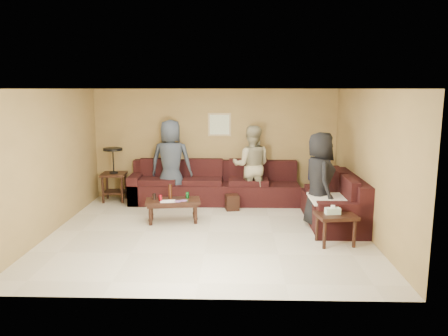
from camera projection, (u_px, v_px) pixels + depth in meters
The scene contains 10 objects.
room at pixel (208, 139), 7.42m from camera, with size 5.60×5.50×2.50m.
sectional_sofa at pixel (252, 194), 9.13m from camera, with size 4.65×2.90×0.97m.
coffee_table at pixel (173, 203), 8.28m from camera, with size 1.08×0.65×0.71m.
end_table_left at pixel (114, 173), 9.77m from camera, with size 0.56×0.56×1.20m.
side_table_right at pixel (335, 218), 7.06m from camera, with size 0.68×0.58×0.65m.
waste_bin at pixel (232, 202), 9.12m from camera, with size 0.27×0.27×0.32m, color black.
wall_art at pixel (219, 125), 9.85m from camera, with size 0.52×0.04×0.52m.
person_left at pixel (171, 162), 9.52m from camera, with size 0.90×0.59×1.85m, color #313945.
person_middle at pixel (252, 166), 9.41m from camera, with size 0.84×0.66×1.73m, color #9C9473.
person_right at pixel (320, 180), 7.94m from camera, with size 0.85×0.55×1.74m, color black.
Camera 1 is at (0.49, -7.38, 2.50)m, focal length 35.00 mm.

